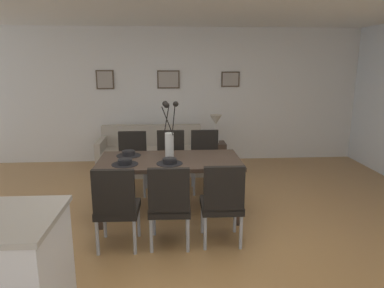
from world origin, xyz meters
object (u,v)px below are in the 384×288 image
(dining_chair_near_left, at_px, (116,204))
(dining_chair_mid_left, at_px, (222,200))
(dining_chair_far_right, at_px, (171,158))
(dining_chair_mid_right, at_px, (205,157))
(bowl_far_left, at_px, (170,160))
(dining_table, at_px, (170,165))
(framed_picture_left, at_px, (105,80))
(sofa, at_px, (151,156))
(framed_picture_right, at_px, (230,79))
(dining_chair_far_left, at_px, (169,202))
(table_lamp, at_px, (216,122))
(bowl_near_left, at_px, (125,161))
(centerpiece_vase, at_px, (169,137))
(bowl_near_right, at_px, (129,153))
(dining_chair_near_right, at_px, (132,159))
(side_table, at_px, (215,156))
(framed_picture_center, at_px, (168,79))

(dining_chair_near_left, xyz_separation_m, dining_chair_mid_left, (1.11, 0.03, 0.00))
(dining_chair_far_right, xyz_separation_m, dining_chair_mid_left, (0.53, -1.73, 0.00))
(dining_chair_far_right, bearing_deg, dining_chair_mid_right, -1.46)
(bowl_far_left, bearing_deg, dining_table, 90.00)
(framed_picture_left, bearing_deg, dining_table, -64.64)
(sofa, bearing_deg, framed_picture_right, 23.64)
(dining_chair_far_left, relative_size, bowl_far_left, 5.41)
(table_lamp, bearing_deg, bowl_near_left, -124.05)
(dining_chair_mid_right, xyz_separation_m, framed_picture_left, (-1.76, 1.69, 1.11))
(dining_chair_far_right, distance_m, table_lamp, 1.31)
(dining_table, distance_m, bowl_far_left, 0.24)
(bowl_far_left, bearing_deg, table_lamp, 67.66)
(dining_chair_near_left, bearing_deg, dining_chair_far_left, 1.14)
(centerpiece_vase, bearing_deg, bowl_near_right, 159.49)
(dining_chair_near_right, xyz_separation_m, dining_chair_mid_left, (1.12, -1.68, 0.00))
(dining_chair_near_left, xyz_separation_m, centerpiece_vase, (0.56, 0.88, 0.51))
(dining_chair_near_right, xyz_separation_m, table_lamp, (1.40, 1.00, 0.38))
(dining_chair_mid_left, relative_size, centerpiece_vase, 1.25)
(dining_chair_far_right, relative_size, bowl_far_left, 5.41)
(centerpiece_vase, xyz_separation_m, table_lamp, (0.84, 1.83, -0.13))
(dining_chair_far_left, height_order, bowl_near_left, dining_chair_far_left)
(dining_table, relative_size, dining_chair_mid_left, 1.96)
(centerpiece_vase, distance_m, framed_picture_right, 2.89)
(dining_chair_far_right, relative_size, bowl_near_right, 5.41)
(dining_chair_near_left, xyz_separation_m, bowl_near_right, (0.02, 1.08, 0.27))
(dining_chair_far_left, bearing_deg, dining_chair_mid_left, 2.09)
(dining_chair_far_left, bearing_deg, dining_chair_near_left, -178.86)
(bowl_near_right, bearing_deg, dining_chair_mid_left, -43.76)
(side_table, bearing_deg, dining_chair_near_right, -144.51)
(dining_table, bearing_deg, dining_chair_near_left, -122.47)
(bowl_near_left, bearing_deg, framed_picture_right, 57.60)
(dining_chair_near_right, xyz_separation_m, framed_picture_center, (0.56, 1.72, 1.11))
(sofa, bearing_deg, framed_picture_left, 142.51)
(framed_picture_left, relative_size, framed_picture_right, 1.01)
(dining_chair_mid_left, height_order, framed_picture_right, framed_picture_right)
(dining_chair_near_left, bearing_deg, dining_chair_mid_right, 57.63)
(bowl_far_left, height_order, framed_picture_center, framed_picture_center)
(dining_table, relative_size, sofa, 0.97)
(side_table, height_order, framed_picture_right, framed_picture_right)
(bowl_near_left, relative_size, framed_picture_right, 0.47)
(dining_table, distance_m, dining_chair_mid_right, 1.04)
(dining_table, relative_size, bowl_far_left, 10.59)
(table_lamp, xyz_separation_m, framed_picture_right, (0.37, 0.72, 0.73))
(dining_table, bearing_deg, bowl_near_left, -159.34)
(dining_chair_far_right, distance_m, side_table, 1.28)
(dining_chair_far_left, xyz_separation_m, dining_chair_mid_left, (0.56, 0.02, 0.00))
(dining_table, xyz_separation_m, dining_chair_near_left, (-0.56, -0.88, -0.15))
(framed_picture_center, bearing_deg, centerpiece_vase, -89.98)
(dining_table, bearing_deg, bowl_far_left, -90.00)
(centerpiece_vase, bearing_deg, table_lamp, 65.47)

